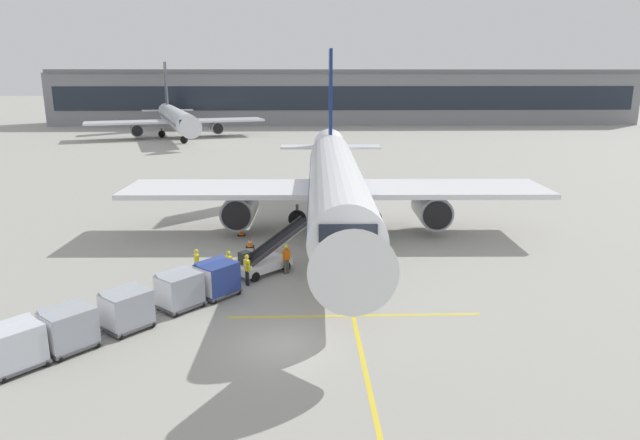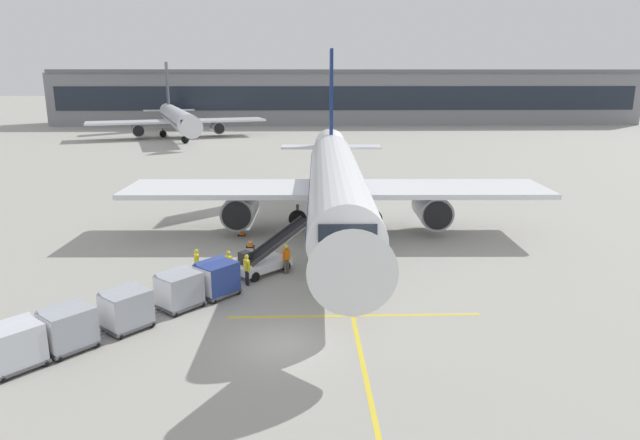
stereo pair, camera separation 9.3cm
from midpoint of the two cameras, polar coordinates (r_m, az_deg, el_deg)
ground_plane at (r=24.64m, az=-3.58°, el=-12.38°), size 600.00×600.00×0.00m
parked_airplane at (r=40.85m, az=1.69°, el=3.77°), size 30.28×40.00×13.47m
belt_loader at (r=32.91m, az=-5.43°, el=-3.86°), size 4.72×4.72×2.70m
baggage_cart_lead at (r=29.73m, az=-10.30°, el=-5.70°), size 2.53×2.56×1.91m
baggage_cart_second at (r=28.58m, az=-13.93°, el=-6.73°), size 2.53×2.56×1.91m
baggage_cart_third at (r=27.01m, az=-18.85°, el=-8.37°), size 2.53×2.56×1.91m
baggage_cart_fourth at (r=25.97m, az=-23.95°, el=-9.79°), size 2.53×2.56×1.91m
baggage_cart_fifth at (r=25.28m, az=-28.34°, el=-10.97°), size 2.53×2.56×1.91m
ground_crew_by_loader at (r=32.31m, az=-12.20°, el=-4.15°), size 0.32×0.56×1.74m
ground_crew_by_carts at (r=30.93m, az=-7.28°, el=-4.78°), size 0.38×0.52×1.74m
ground_crew_marshaller at (r=31.69m, az=-9.07°, el=-4.37°), size 0.45×0.43×1.74m
ground_crew_wingwalker at (r=32.51m, az=-3.31°, el=-3.73°), size 0.44×0.44×1.74m
safety_cone_engine_keepout at (r=37.90m, az=-6.97°, el=-2.27°), size 0.54×0.54×0.62m
safety_cone_wingtip at (r=40.71m, az=-7.81°, el=-1.13°), size 0.54×0.54×0.61m
apron_guidance_line_lead_in at (r=40.97m, az=1.59°, el=-1.33°), size 0.20×110.00×0.01m
apron_guidance_line_stop_bar at (r=27.31m, az=3.55°, el=-9.58°), size 12.00×0.20×0.01m
terminal_building at (r=136.47m, az=2.66°, el=12.25°), size 132.94×15.93×12.28m
distant_airplane at (r=107.92m, az=-14.10°, el=9.85°), size 31.95×39.97×13.68m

